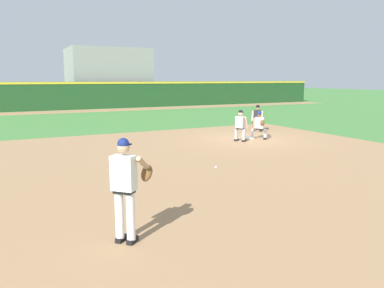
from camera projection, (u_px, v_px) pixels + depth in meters
name	position (u px, v px, depth m)	size (l,w,h in m)	color
ground_plane	(248.00, 139.00, 17.90)	(160.00, 160.00, 0.00)	#47843D
infield_dirt_patch	(216.00, 167.00, 12.23)	(18.00, 18.00, 0.01)	#A87F56
warning_track_strip	(125.00, 109.00, 35.47)	(48.00, 3.20, 0.01)	#A87F56
first_base_bag	(249.00, 138.00, 17.89)	(0.38, 0.38, 0.09)	white
baseball	(216.00, 167.00, 12.03)	(0.07, 0.07, 0.07)	white
pitcher	(126.00, 184.00, 6.40)	(0.85, 0.56, 1.86)	black
first_baseman	(259.00, 124.00, 17.73)	(0.75, 1.08, 1.34)	black
baserunner	(240.00, 124.00, 17.11)	(0.60, 0.67, 1.46)	black
umpire	(258.00, 117.00, 20.43)	(0.67, 0.67, 1.46)	black
outfield_wall	(119.00, 94.00, 36.99)	(48.00, 0.54, 2.60)	#1E4C23
stadium_seating_block	(108.00, 77.00, 40.00)	(8.14, 5.90, 6.00)	gray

